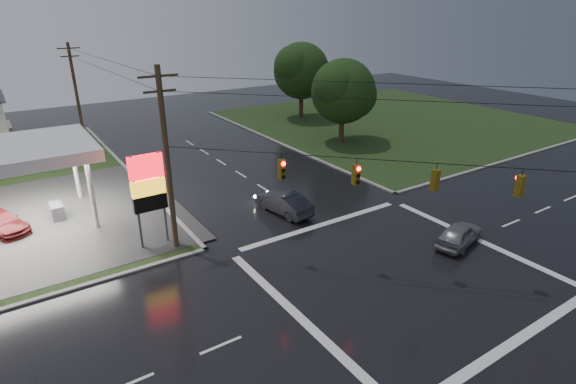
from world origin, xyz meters
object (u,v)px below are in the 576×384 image
utility_pole_n (76,92)px  car_crossing (459,234)px  tree_ne_far (302,71)px  pylon_sign (148,185)px  tree_ne_near (344,91)px  car_north (284,203)px  car_pump (1,222)px  utility_pole_nw (167,159)px

utility_pole_n → car_crossing: size_ratio=2.54×
tree_ne_far → car_crossing: bearing=-109.1°
pylon_sign → utility_pole_n: utility_pole_n is taller
tree_ne_near → car_north: tree_ne_near is taller
tree_ne_near → utility_pole_n: bearing=145.9°
car_pump → tree_ne_near: bearing=-16.3°
tree_ne_far → car_pump: size_ratio=2.09×
tree_ne_near → car_crossing: tree_ne_near is taller
utility_pole_nw → car_crossing: 18.33m
pylon_sign → utility_pole_nw: bearing=-45.0°
tree_ne_near → car_pump: size_ratio=1.91×
car_crossing → utility_pole_nw: bearing=43.6°
pylon_sign → tree_ne_far: bearing=40.4°
pylon_sign → car_north: (9.33, -0.41, -3.23)m
pylon_sign → tree_ne_far: (27.65, 23.49, 2.17)m
utility_pole_n → car_crossing: utility_pole_n is taller
utility_pole_nw → car_north: utility_pole_nw is taller
utility_pole_nw → car_pump: 13.19m
utility_pole_nw → tree_ne_far: bearing=42.6°
tree_ne_far → car_pump: (-35.52, -16.13, -5.50)m
utility_pole_nw → utility_pole_n: 28.50m
utility_pole_nw → tree_ne_near: utility_pole_nw is taller
tree_ne_far → car_pump: bearing=-155.6°
utility_pole_n → car_crossing: bearing=-68.5°
utility_pole_n → tree_ne_far: bearing=-8.5°
utility_pole_n → car_crossing: 40.98m
utility_pole_nw → tree_ne_far: utility_pole_nw is taller
utility_pole_n → car_north: 29.50m
tree_ne_far → car_crossing: tree_ne_far is taller
utility_pole_n → tree_ne_near: 28.55m
pylon_sign → car_pump: bearing=136.9°
pylon_sign → tree_ne_near: (24.64, 11.49, 1.55)m
tree_ne_near → car_pump: 33.14m
car_north → car_pump: (-17.20, 7.77, -0.10)m
pylon_sign → tree_ne_far: tree_ne_far is taller
pylon_sign → tree_ne_near: bearing=25.0°
car_north → car_crossing: 11.95m
tree_ne_near → car_north: bearing=-142.1°
tree_ne_near → utility_pole_nw: bearing=-152.1°
tree_ne_far → tree_ne_near: bearing=-104.1°
utility_pole_nw → tree_ne_near: bearing=27.9°
car_pump → car_north: bearing=-47.8°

